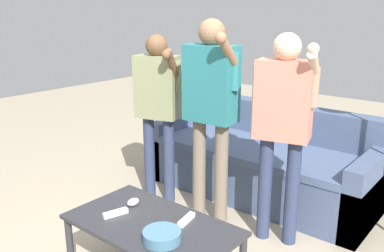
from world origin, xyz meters
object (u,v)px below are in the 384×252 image
(player_left, at_px, (158,100))
(coffee_table, at_px, (152,230))
(player_center, at_px, (211,99))
(game_remote_wand_near, at_px, (115,213))
(snack_bowl, at_px, (162,236))
(couch, at_px, (263,163))
(game_remote_nunchuk, at_px, (133,202))
(player_right, at_px, (283,116))
(game_remote_wand_far, at_px, (186,220))

(player_left, bearing_deg, coffee_table, -48.23)
(player_center, distance_m, game_remote_wand_near, 1.11)
(player_center, relative_size, game_remote_wand_near, 9.86)
(snack_bowl, relative_size, player_left, 0.15)
(couch, xyz_separation_m, game_remote_nunchuk, (-0.08, -1.53, 0.17))
(player_left, xyz_separation_m, player_right, (1.12, 0.06, 0.03))
(player_right, bearing_deg, game_remote_wand_near, -118.80)
(player_center, height_order, player_right, player_center)
(game_remote_nunchuk, distance_m, player_center, 0.97)
(player_left, bearing_deg, game_remote_wand_far, -38.52)
(couch, xyz_separation_m, player_center, (-0.06, -0.73, 0.71))
(game_remote_wand_near, bearing_deg, game_remote_nunchuk, 94.73)
(player_right, bearing_deg, couch, 126.83)
(player_center, relative_size, game_remote_wand_far, 9.69)
(game_remote_nunchuk, height_order, game_remote_wand_far, game_remote_nunchuk)
(game_remote_nunchuk, height_order, player_center, player_center)
(couch, relative_size, game_remote_wand_far, 12.46)
(game_remote_nunchuk, xyz_separation_m, player_right, (0.58, 0.86, 0.49))
(game_remote_nunchuk, xyz_separation_m, player_left, (-0.55, 0.81, 0.46))
(game_remote_wand_far, bearing_deg, game_remote_wand_near, -151.31)
(game_remote_nunchuk, bearing_deg, snack_bowl, -23.64)
(couch, relative_size, coffee_table, 1.99)
(coffee_table, bearing_deg, snack_bowl, -29.76)
(coffee_table, xyz_separation_m, game_remote_wand_far, (0.15, 0.14, 0.07))
(coffee_table, height_order, player_center, player_center)
(coffee_table, distance_m, player_left, 1.31)
(snack_bowl, bearing_deg, game_remote_nunchuk, 156.36)
(couch, xyz_separation_m, coffee_table, (0.17, -1.62, 0.10))
(game_remote_nunchuk, distance_m, game_remote_wand_far, 0.40)
(snack_bowl, bearing_deg, player_center, 112.97)
(couch, height_order, game_remote_wand_far, couch)
(coffee_table, bearing_deg, player_left, 131.77)
(game_remote_wand_far, bearing_deg, coffee_table, -137.53)
(snack_bowl, xyz_separation_m, player_right, (0.14, 1.05, 0.48))
(coffee_table, height_order, game_remote_wand_near, game_remote_wand_near)
(player_center, height_order, game_remote_wand_far, player_center)
(player_left, distance_m, player_right, 1.13)
(player_center, distance_m, player_right, 0.57)
(snack_bowl, relative_size, player_right, 0.14)
(couch, bearing_deg, game_remote_wand_far, -77.61)
(game_remote_wand_near, bearing_deg, player_right, 61.20)
(snack_bowl, distance_m, player_right, 1.17)
(game_remote_nunchuk, relative_size, player_right, 0.06)
(snack_bowl, distance_m, game_remote_wand_far, 0.24)
(player_center, bearing_deg, coffee_table, -74.96)
(player_center, distance_m, game_remote_wand_far, 1.01)
(game_remote_nunchuk, xyz_separation_m, game_remote_wand_near, (0.01, -0.16, -0.01))
(coffee_table, relative_size, snack_bowl, 4.82)
(player_left, bearing_deg, game_remote_wand_near, -59.86)
(coffee_table, distance_m, game_remote_wand_near, 0.26)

